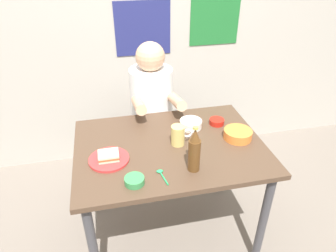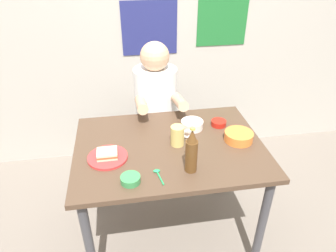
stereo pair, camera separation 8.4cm
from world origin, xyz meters
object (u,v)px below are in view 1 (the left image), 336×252
object	(u,v)px
sandwich	(109,156)
beer_mug	(178,135)
person_seated	(152,96)
dip_bowl_green	(134,180)
plate_orange	(109,159)
dining_table	(170,158)
beer_bottle	(194,151)
stool	(153,141)

from	to	relation	value
sandwich	beer_mug	world-z (taller)	beer_mug
person_seated	dip_bowl_green	world-z (taller)	person_seated
person_seated	dip_bowl_green	bearing A→B (deg)	-105.16
plate_orange	sandwich	bearing A→B (deg)	90.00
dining_table	beer_bottle	size ratio (longest dim) A/B	4.20
dining_table	person_seated	distance (m)	0.63
stool	person_seated	distance (m)	0.42
dining_table	beer_mug	xyz separation A→B (m)	(0.05, 0.00, 0.15)
stool	person_seated	bearing A→B (deg)	-90.00
dining_table	sandwich	distance (m)	0.38
dining_table	dip_bowl_green	xyz separation A→B (m)	(-0.24, -0.28, 0.11)
dining_table	beer_bottle	bearing A→B (deg)	-73.41
plate_orange	person_seated	bearing A→B (deg)	62.57
sandwich	dip_bowl_green	bearing A→B (deg)	-62.00
plate_orange	beer_bottle	bearing A→B (deg)	-21.68
plate_orange	beer_bottle	distance (m)	0.47
dining_table	plate_orange	distance (m)	0.38
beer_mug	beer_bottle	distance (m)	0.25
dining_table	beer_mug	distance (m)	0.16
stool	beer_mug	distance (m)	0.77
stool	dip_bowl_green	distance (m)	1.03
dip_bowl_green	dining_table	bearing A→B (deg)	49.50
stool	dip_bowl_green	bearing A→B (deg)	-104.99
person_seated	beer_mug	world-z (taller)	person_seated
dip_bowl_green	beer_mug	bearing A→B (deg)	44.63
stool	sandwich	size ratio (longest dim) A/B	4.09
stool	dining_table	bearing A→B (deg)	-90.15
dining_table	dip_bowl_green	world-z (taller)	dip_bowl_green
person_seated	sandwich	size ratio (longest dim) A/B	6.54
plate_orange	beer_mug	world-z (taller)	beer_mug
beer_mug	beer_bottle	bearing A→B (deg)	-84.93
dining_table	beer_mug	bearing A→B (deg)	5.45
dining_table	beer_mug	world-z (taller)	beer_mug
dip_bowl_green	beer_bottle	bearing A→B (deg)	7.72
beer_mug	dip_bowl_green	size ratio (longest dim) A/B	1.26
plate_orange	beer_bottle	xyz separation A→B (m)	(0.43, -0.17, 0.11)
person_seated	dip_bowl_green	distance (m)	0.94
dining_table	beer_mug	size ratio (longest dim) A/B	8.73
dining_table	stool	xyz separation A→B (m)	(0.00, 0.63, -0.30)
dining_table	person_seated	world-z (taller)	person_seated
stool	sandwich	distance (m)	0.89
person_seated	plate_orange	xyz separation A→B (m)	(-0.36, -0.69, -0.02)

